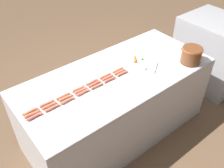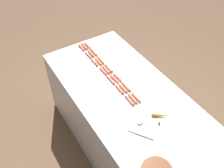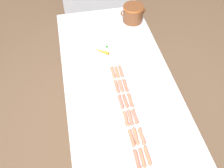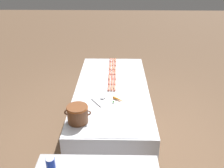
{
  "view_description": "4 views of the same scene",
  "coord_description": "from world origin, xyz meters",
  "px_view_note": "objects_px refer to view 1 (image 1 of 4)",
  "views": [
    {
      "loc": [
        1.58,
        -1.32,
        2.4
      ],
      "look_at": [
        0.12,
        -0.16,
        0.88
      ],
      "focal_mm": 40.14,
      "sensor_mm": 36.0,
      "label": 1
    },
    {
      "loc": [
        0.99,
        1.25,
        2.59
      ],
      "look_at": [
        0.1,
        -0.16,
        0.94
      ],
      "focal_mm": 39.89,
      "sensor_mm": 36.0,
      "label": 2
    },
    {
      "loc": [
        -0.34,
        -1.4,
        2.46
      ],
      "look_at": [
        -0.09,
        -0.17,
        0.96
      ],
      "focal_mm": 39.35,
      "sensor_mm": 36.0,
      "label": 3
    },
    {
      "loc": [
        -0.06,
        2.87,
        2.37
      ],
      "look_at": [
        -0.0,
        0.04,
        0.93
      ],
      "focal_mm": 39.87,
      "sensor_mm": 36.0,
      "label": 4
    }
  ],
  "objects_px": {
    "carrot": "(135,58)",
    "hot_dog_2": "(63,96)",
    "hot_dog_1": "(47,104)",
    "hot_dog_16": "(67,101)",
    "hot_dog_14": "(34,117)",
    "hot_dog_8": "(49,106)",
    "hot_dog_19": "(110,80)",
    "hot_dog_0": "(30,111)",
    "hot_dog_18": "(97,86)",
    "hot_dog_15": "(52,108)",
    "hot_dog_11": "(94,84)",
    "hot_dog_3": "(78,89)",
    "back_cabinet": "(213,52)",
    "hot_dog_20": "(122,73)",
    "hot_dog_9": "(66,98)",
    "hot_dog_10": "(81,91)",
    "hot_dog_17": "(83,93)",
    "hot_dog_4": "(92,82)",
    "hot_dog_6": "(118,70)",
    "hot_dog_5": "(105,76)",
    "bean_pot": "(192,54)",
    "hot_dog_12": "(108,78)",
    "serving_spoon": "(148,68)",
    "hot_dog_7": "(32,114)"
  },
  "relations": [
    {
      "from": "serving_spoon",
      "to": "hot_dog_3",
      "type": "bearing_deg",
      "value": -101.87
    },
    {
      "from": "hot_dog_11",
      "to": "hot_dog_17",
      "type": "distance_m",
      "value": 0.16
    },
    {
      "from": "back_cabinet",
      "to": "hot_dog_12",
      "type": "bearing_deg",
      "value": -92.39
    },
    {
      "from": "hot_dog_4",
      "to": "hot_dog_6",
      "type": "bearing_deg",
      "value": 89.51
    },
    {
      "from": "hot_dog_8",
      "to": "hot_dog_16",
      "type": "relative_size",
      "value": 1.0
    },
    {
      "from": "hot_dog_17",
      "to": "carrot",
      "type": "distance_m",
      "value": 0.79
    },
    {
      "from": "carrot",
      "to": "hot_dog_2",
      "type": "bearing_deg",
      "value": -86.66
    },
    {
      "from": "hot_dog_14",
      "to": "hot_dog_11",
      "type": "bearing_deg",
      "value": 93.46
    },
    {
      "from": "hot_dog_20",
      "to": "hot_dog_0",
      "type": "bearing_deg",
      "value": -94.44
    },
    {
      "from": "hot_dog_20",
      "to": "hot_dog_19",
      "type": "bearing_deg",
      "value": -89.53
    },
    {
      "from": "hot_dog_20",
      "to": "hot_dog_1",
      "type": "bearing_deg",
      "value": -95.31
    },
    {
      "from": "hot_dog_11",
      "to": "hot_dog_9",
      "type": "bearing_deg",
      "value": -90.21
    },
    {
      "from": "hot_dog_3",
      "to": "hot_dog_5",
      "type": "distance_m",
      "value": 0.32
    },
    {
      "from": "hot_dog_18",
      "to": "hot_dog_19",
      "type": "bearing_deg",
      "value": 90.82
    },
    {
      "from": "hot_dog_5",
      "to": "carrot",
      "type": "relative_size",
      "value": 0.92
    },
    {
      "from": "hot_dog_15",
      "to": "hot_dog_17",
      "type": "relative_size",
      "value": 1.0
    },
    {
      "from": "hot_dog_8",
      "to": "hot_dog_15",
      "type": "bearing_deg",
      "value": 10.49
    },
    {
      "from": "hot_dog_4",
      "to": "bean_pot",
      "type": "height_order",
      "value": "bean_pot"
    },
    {
      "from": "hot_dog_10",
      "to": "serving_spoon",
      "type": "relative_size",
      "value": 0.58
    },
    {
      "from": "hot_dog_4",
      "to": "hot_dog_11",
      "type": "bearing_deg",
      "value": 2.37
    },
    {
      "from": "hot_dog_8",
      "to": "hot_dog_19",
      "type": "distance_m",
      "value": 0.65
    },
    {
      "from": "hot_dog_11",
      "to": "hot_dog_16",
      "type": "distance_m",
      "value": 0.33
    },
    {
      "from": "hot_dog_0",
      "to": "hot_dog_3",
      "type": "distance_m",
      "value": 0.48
    },
    {
      "from": "hot_dog_2",
      "to": "hot_dog_12",
      "type": "height_order",
      "value": "same"
    },
    {
      "from": "hot_dog_3",
      "to": "carrot",
      "type": "distance_m",
      "value": 0.79
    },
    {
      "from": "hot_dog_10",
      "to": "hot_dog_12",
      "type": "distance_m",
      "value": 0.32
    },
    {
      "from": "serving_spoon",
      "to": "hot_dog_7",
      "type": "bearing_deg",
      "value": -95.71
    },
    {
      "from": "hot_dog_7",
      "to": "hot_dog_15",
      "type": "relative_size",
      "value": 1.0
    },
    {
      "from": "hot_dog_0",
      "to": "hot_dog_6",
      "type": "relative_size",
      "value": 1.0
    },
    {
      "from": "hot_dog_4",
      "to": "carrot",
      "type": "height_order",
      "value": "carrot"
    },
    {
      "from": "hot_dog_0",
      "to": "hot_dog_11",
      "type": "height_order",
      "value": "same"
    },
    {
      "from": "hot_dog_1",
      "to": "hot_dog_0",
      "type": "bearing_deg",
      "value": -89.91
    },
    {
      "from": "hot_dog_3",
      "to": "hot_dog_16",
      "type": "xyz_separation_m",
      "value": [
        0.08,
        -0.17,
        0.0
      ]
    },
    {
      "from": "hot_dog_1",
      "to": "hot_dog_16",
      "type": "bearing_deg",
      "value": 63.65
    },
    {
      "from": "hot_dog_10",
      "to": "hot_dog_18",
      "type": "height_order",
      "value": "same"
    },
    {
      "from": "hot_dog_3",
      "to": "hot_dog_7",
      "type": "height_order",
      "value": "same"
    },
    {
      "from": "hot_dog_2",
      "to": "hot_dog_3",
      "type": "xyz_separation_m",
      "value": [
        -0.0,
        0.17,
        0.0
      ]
    },
    {
      "from": "hot_dog_0",
      "to": "hot_dog_9",
      "type": "bearing_deg",
      "value": 83.43
    },
    {
      "from": "hot_dog_0",
      "to": "hot_dog_6",
      "type": "distance_m",
      "value": 0.97
    },
    {
      "from": "hot_dog_9",
      "to": "hot_dog_16",
      "type": "xyz_separation_m",
      "value": [
        0.04,
        -0.01,
        0.0
      ]
    },
    {
      "from": "serving_spoon",
      "to": "hot_dog_19",
      "type": "bearing_deg",
      "value": -101.12
    },
    {
      "from": "hot_dog_5",
      "to": "hot_dog_2",
      "type": "bearing_deg",
      "value": -89.65
    },
    {
      "from": "carrot",
      "to": "hot_dog_14",
      "type": "bearing_deg",
      "value": -84.19
    },
    {
      "from": "hot_dog_14",
      "to": "hot_dog_15",
      "type": "relative_size",
      "value": 1.0
    },
    {
      "from": "hot_dog_8",
      "to": "hot_dog_15",
      "type": "xyz_separation_m",
      "value": [
        0.04,
        0.01,
        0.0
      ]
    },
    {
      "from": "hot_dog_5",
      "to": "hot_dog_12",
      "type": "height_order",
      "value": "same"
    },
    {
      "from": "hot_dog_14",
      "to": "hot_dog_19",
      "type": "xyz_separation_m",
      "value": [
        -0.0,
        0.8,
        0.0
      ]
    },
    {
      "from": "back_cabinet",
      "to": "hot_dog_20",
      "type": "xyz_separation_m",
      "value": [
        -0.04,
        -1.69,
        0.38
      ]
    },
    {
      "from": "hot_dog_2",
      "to": "carrot",
      "type": "bearing_deg",
      "value": 93.34
    },
    {
      "from": "hot_dog_0",
      "to": "hot_dog_18",
      "type": "height_order",
      "value": "same"
    }
  ]
}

